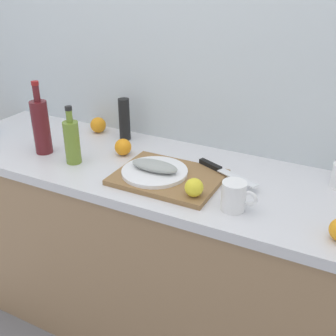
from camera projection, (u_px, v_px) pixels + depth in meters
ground_plane at (156, 324)px, 2.12m from camera, size 12.00×12.00×0.00m
back_wall at (187, 66)px, 1.82m from camera, size 3.20×0.05×2.50m
kitchen_counter at (154, 253)px, 1.92m from camera, size 2.00×0.60×0.90m
cutting_board at (168, 177)px, 1.61m from camera, size 0.40×0.31×0.02m
white_plate at (155, 172)px, 1.62m from camera, size 0.26×0.26×0.01m
fish_fillet at (155, 166)px, 1.61m from camera, size 0.19×0.08×0.04m
chef_knife at (220, 169)px, 1.63m from camera, size 0.28×0.14×0.02m
lemon_0 at (194, 187)px, 1.45m from camera, size 0.07×0.07×0.07m
olive_oil_bottle at (72, 141)px, 1.71m from camera, size 0.06×0.06×0.25m
wine_bottle at (41, 126)px, 1.80m from camera, size 0.07×0.07×0.32m
coffee_mug_0 at (234, 196)px, 1.40m from camera, size 0.12×0.08×0.10m
orange_0 at (123, 147)px, 1.81m from camera, size 0.07×0.07×0.07m
orange_3 at (98, 125)px, 2.05m from camera, size 0.08×0.08×0.08m
pepper_mill at (124, 119)px, 1.94m from camera, size 0.05×0.05×0.20m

